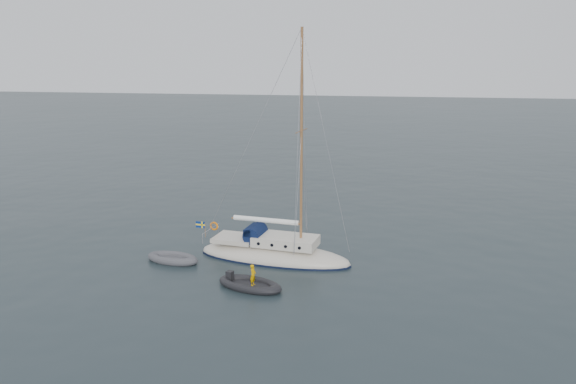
# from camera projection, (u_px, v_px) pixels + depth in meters

# --- Properties ---
(ground) EXTENTS (300.00, 300.00, 0.00)m
(ground) POSITION_uv_depth(u_px,v_px,m) (327.00, 263.00, 31.47)
(ground) COLOR black
(ground) RESTS_ON ground
(sailboat) EXTENTS (9.39, 2.81, 13.37)m
(sailboat) POSITION_uv_depth(u_px,v_px,m) (274.00, 242.00, 31.87)
(sailboat) COLOR beige
(sailboat) RESTS_ON ground
(dinghy) EXTENTS (3.15, 1.42, 0.45)m
(dinghy) POSITION_uv_depth(u_px,v_px,m) (173.00, 258.00, 31.64)
(dinghy) COLOR #4C4C51
(dinghy) RESTS_ON ground
(rib) EXTENTS (3.51, 1.60, 1.28)m
(rib) POSITION_uv_depth(u_px,v_px,m) (250.00, 284.00, 28.02)
(rib) COLOR black
(rib) RESTS_ON ground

